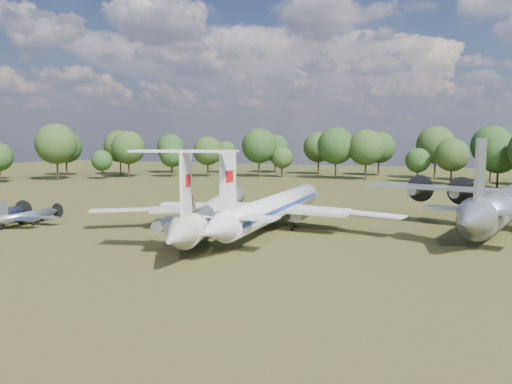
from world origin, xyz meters
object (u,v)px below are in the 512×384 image
(il62_airliner, at_px, (216,215))
(small_prop_northwest, at_px, (28,218))
(an12_transport, at_px, (500,211))
(tu104_jet, at_px, (275,212))
(person_on_il62, at_px, (193,204))

(il62_airliner, xyz_separation_m, small_prop_northwest, (-27.43, -4.26, -1.25))
(il62_airliner, relative_size, an12_transport, 1.10)
(an12_transport, bearing_deg, tu104_jet, -148.60)
(tu104_jet, xyz_separation_m, person_on_il62, (-4.00, -16.95, 3.08))
(an12_transport, bearing_deg, small_prop_northwest, -148.64)
(tu104_jet, bearing_deg, an12_transport, 16.46)
(an12_transport, bearing_deg, il62_airliner, -144.00)
(an12_transport, distance_m, person_on_il62, 41.18)
(il62_airliner, relative_size, tu104_jet, 0.97)
(person_on_il62, bearing_deg, il62_airliner, -92.16)
(il62_airliner, height_order, small_prop_northwest, il62_airliner)
(tu104_jet, height_order, person_on_il62, person_on_il62)
(an12_transport, bearing_deg, person_on_il62, -126.72)
(tu104_jet, bearing_deg, person_on_il62, -102.01)
(tu104_jet, xyz_separation_m, an12_transport, (28.79, 7.82, 0.39))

